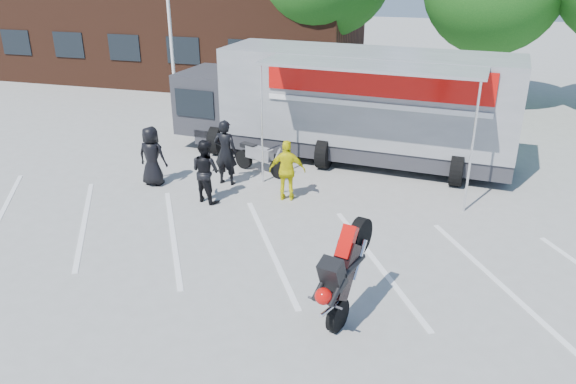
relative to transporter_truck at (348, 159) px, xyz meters
The scene contains 10 objects.
ground 7.32m from the transporter_truck, 96.65° to the right, with size 100.00×100.00×0.00m, color #9E9E99.
parking_bay_lines 6.33m from the transporter_truck, 97.70° to the right, with size 18.00×5.00×0.01m, color white.
office_building 15.65m from the transporter_truck, 135.32° to the left, with size 18.00×8.00×7.00m, color #432215.
transporter_truck is the anchor object (origin of this frame).
parked_motorcycle 3.01m from the transporter_truck, 139.84° to the right, with size 0.66×1.97×1.03m, color #AEAEB3, non-canonical shape.
stunt_bike_rider 8.27m from the transporter_truck, 79.10° to the right, with size 0.82×1.75×2.06m, color black, non-canonical shape.
spectator_leather_a 6.18m from the transporter_truck, 143.99° to the right, with size 0.83×0.54×1.70m, color black.
spectator_leather_b 4.32m from the transporter_truck, 135.04° to the right, with size 0.68×0.45×1.88m, color black.
spectator_leather_c 5.29m from the transporter_truck, 125.68° to the right, with size 0.82×0.64×1.69m, color black.
spectator_hivis 3.81m from the transporter_truck, 105.75° to the right, with size 0.97×0.40×1.65m, color yellow.
Camera 1 is at (3.62, -9.55, 6.14)m, focal length 35.00 mm.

